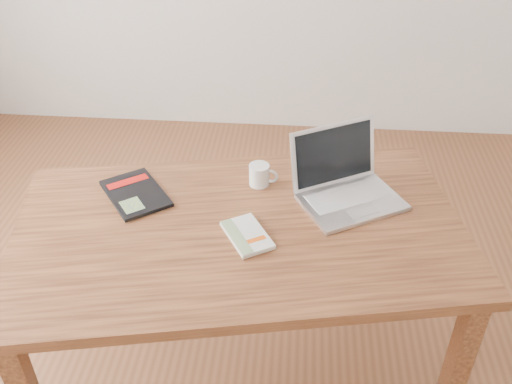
# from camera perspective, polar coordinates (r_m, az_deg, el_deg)

# --- Properties ---
(room) EXTENTS (4.04, 4.04, 2.70)m
(room) POSITION_cam_1_polar(r_m,az_deg,el_deg) (1.70, -9.80, 14.65)
(room) COLOR brown
(room) RESTS_ON ground
(desk) EXTENTS (1.63, 1.13, 0.75)m
(desk) POSITION_cam_1_polar(r_m,az_deg,el_deg) (1.96, -1.61, -5.46)
(desk) COLOR brown
(desk) RESTS_ON ground
(white_guidebook) EXTENTS (0.19, 0.22, 0.02)m
(white_guidebook) POSITION_cam_1_polar(r_m,az_deg,el_deg) (1.86, -0.90, -4.34)
(white_guidebook) COLOR beige
(white_guidebook) RESTS_ON desk
(black_guidebook) EXTENTS (0.30, 0.32, 0.01)m
(black_guidebook) POSITION_cam_1_polar(r_m,az_deg,el_deg) (2.09, -11.97, -0.14)
(black_guidebook) COLOR black
(black_guidebook) RESTS_ON desk
(laptop) EXTENTS (0.43, 0.41, 0.23)m
(laptop) POSITION_cam_1_polar(r_m,az_deg,el_deg) (2.03, 8.90, 0.75)
(laptop) COLOR silver
(laptop) RESTS_ON desk
(coffee_mug) EXTENTS (0.11, 0.07, 0.08)m
(coffee_mug) POSITION_cam_1_polar(r_m,az_deg,el_deg) (2.08, 0.39, 1.77)
(coffee_mug) COLOR white
(coffee_mug) RESTS_ON desk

